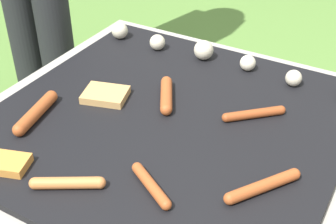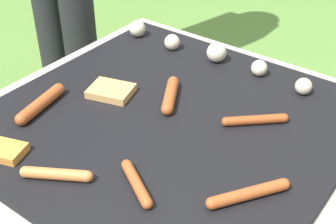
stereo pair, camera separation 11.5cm
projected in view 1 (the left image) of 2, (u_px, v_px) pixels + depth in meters
The scene contains 11 objects.
ground_plane at pixel (168, 224), 1.38m from camera, with size 14.00×14.00×0.00m, color #567F38.
grill at pixel (168, 177), 1.27m from camera, with size 0.95×0.95×0.38m.
sausage_front_right at pixel (254, 114), 1.16m from camera, with size 0.13×0.12×0.02m.
sausage_front_center at pixel (151, 185), 0.95m from camera, with size 0.13×0.09×0.02m.
sausage_back_center at pixel (166, 95), 1.22m from camera, with size 0.10×0.15×0.03m.
sausage_mid_left at pixel (67, 183), 0.95m from camera, with size 0.14×0.09×0.03m.
sausage_back_left at pixel (263, 186), 0.95m from camera, with size 0.11×0.16×0.03m.
sausage_mid_right at pixel (36, 112), 1.16m from camera, with size 0.06×0.18×0.03m.
bread_slice_center at pixel (6, 163), 1.01m from camera, with size 0.11×0.09×0.02m.
bread_slice_left at pixel (106, 94), 1.24m from camera, with size 0.13×0.12×0.02m.
mushroom_row at pixel (222, 57), 1.37m from camera, with size 0.79×0.07×0.06m.
Camera 1 is at (0.47, -0.82, 1.06)m, focal length 50.00 mm.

